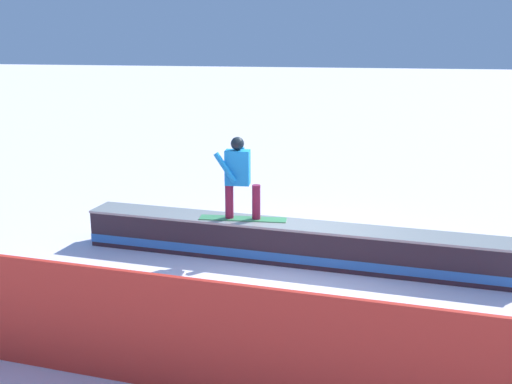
% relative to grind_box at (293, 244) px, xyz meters
% --- Properties ---
extents(ground_plane, '(120.00, 120.00, 0.00)m').
position_rel_grind_box_xyz_m(ground_plane, '(0.00, 0.00, -0.30)').
color(ground_plane, white).
extents(grind_box, '(7.26, 1.37, 0.66)m').
position_rel_grind_box_xyz_m(grind_box, '(0.00, 0.00, 0.00)').
color(grind_box, '#241F29').
rests_on(grind_box, ground_plane).
extents(snowboarder, '(1.48, 0.46, 1.39)m').
position_rel_grind_box_xyz_m(snowboarder, '(0.92, -0.08, 1.11)').
color(snowboarder, '#3E9058').
rests_on(snowboarder, grind_box).
extents(safety_fence, '(10.84, 1.16, 1.30)m').
position_rel_grind_box_xyz_m(safety_fence, '(0.00, 4.06, 0.35)').
color(safety_fence, red).
rests_on(safety_fence, ground_plane).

